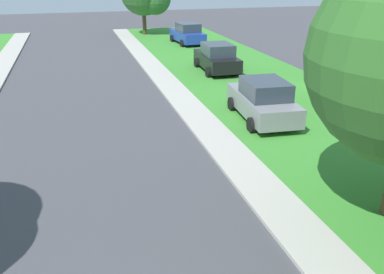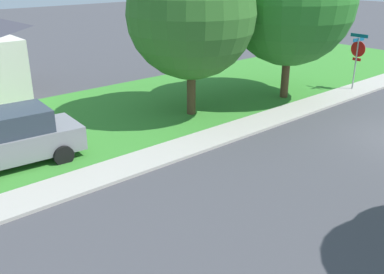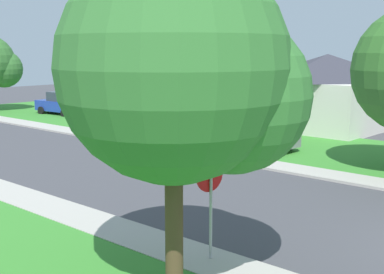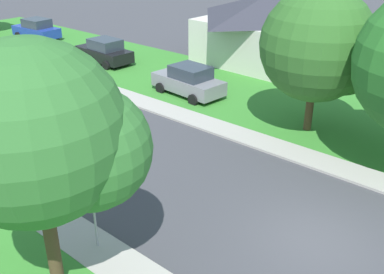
# 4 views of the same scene
# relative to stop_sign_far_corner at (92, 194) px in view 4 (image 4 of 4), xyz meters

# --- Properties ---
(ground_plane) EXTENTS (120.00, 120.00, 0.00)m
(ground_plane) POSITION_rel_stop_sign_far_corner_xyz_m (4.57, -4.80, -1.89)
(ground_plane) COLOR #424247
(sidewalk_east) EXTENTS (1.40, 56.00, 0.10)m
(sidewalk_east) POSITION_rel_stop_sign_far_corner_xyz_m (9.27, 7.20, -1.84)
(sidewalk_east) COLOR #ADA89E
(sidewalk_east) RESTS_ON ground
(lawn_east) EXTENTS (8.00, 56.00, 0.08)m
(lawn_east) POSITION_rel_stop_sign_far_corner_xyz_m (13.97, 7.20, -1.85)
(lawn_east) COLOR #38842D
(lawn_east) RESTS_ON ground
(stop_sign_far_corner) EXTENTS (0.91, 0.91, 2.77)m
(stop_sign_far_corner) POSITION_rel_stop_sign_far_corner_xyz_m (0.00, 0.00, 0.00)
(stop_sign_far_corner) COLOR #9E9EA3
(stop_sign_far_corner) RESTS_ON ground
(car_black_kerbside_mid) EXTENTS (2.16, 4.37, 1.76)m
(car_black_kerbside_mid) POSITION_rel_stop_sign_far_corner_xyz_m (12.79, 15.15, -1.01)
(car_black_kerbside_mid) COLOR black
(car_black_kerbside_mid) RESTS_ON ground
(car_grey_behind_trees) EXTENTS (2.31, 4.44, 1.76)m
(car_grey_behind_trees) POSITION_rel_stop_sign_far_corner_xyz_m (11.77, 6.58, -1.01)
(car_grey_behind_trees) COLOR gray
(car_grey_behind_trees) RESTS_ON ground
(car_blue_near_corner) EXTENTS (2.25, 4.41, 1.76)m
(car_blue_near_corner) POSITION_rel_stop_sign_far_corner_xyz_m (13.73, 25.07, -1.01)
(car_blue_near_corner) COLOR #1E389E
(car_blue_near_corner) RESTS_ON ground
(tree_corner_large) EXTENTS (5.38, 5.00, 6.58)m
(tree_corner_large) POSITION_rel_stop_sign_far_corner_xyz_m (12.08, -0.97, 2.03)
(tree_corner_large) COLOR #4C3823
(tree_corner_large) RESTS_ON ground
(tree_across_left) EXTENTS (4.73, 4.40, 6.72)m
(tree_across_left) POSITION_rel_stop_sign_far_corner_xyz_m (-1.40, -0.58, 2.48)
(tree_across_left) COLOR #4C3823
(tree_across_left) RESTS_ON ground
(house_right_setback) EXTENTS (9.26, 8.10, 4.60)m
(house_right_setback) POSITION_rel_stop_sign_far_corner_xyz_m (20.96, 7.30, 0.49)
(house_right_setback) COLOR silver
(house_right_setback) RESTS_ON ground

